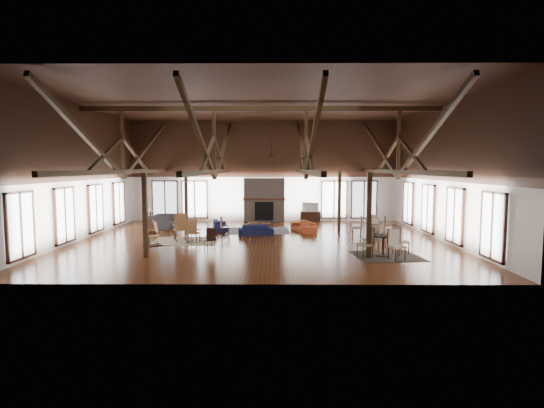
{
  "coord_description": "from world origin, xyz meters",
  "views": [
    {
      "loc": [
        0.66,
        -18.53,
        3.25
      ],
      "look_at": [
        0.51,
        1.0,
        1.54
      ],
      "focal_mm": 28.0,
      "sensor_mm": 36.0,
      "label": 1
    }
  ],
  "objects_px": {
    "cafe_table_far": "(373,227)",
    "coffee_table": "(259,224)",
    "armchair": "(164,222)",
    "sofa_orange": "(303,226)",
    "cafe_table_near": "(383,241)",
    "sofa_navy_front": "(256,230)",
    "tv_console": "(310,216)",
    "sofa_navy_left": "(220,225)"
  },
  "relations": [
    {
      "from": "sofa_orange",
      "to": "cafe_table_far",
      "type": "height_order",
      "value": "cafe_table_far"
    },
    {
      "from": "sofa_navy_front",
      "to": "coffee_table",
      "type": "bearing_deg",
      "value": 79.09
    },
    {
      "from": "armchair",
      "to": "tv_console",
      "type": "height_order",
      "value": "armchair"
    },
    {
      "from": "sofa_orange",
      "to": "coffee_table",
      "type": "xyz_separation_m",
      "value": [
        -2.24,
        0.15,
        0.09
      ]
    },
    {
      "from": "sofa_orange",
      "to": "coffee_table",
      "type": "distance_m",
      "value": 2.25
    },
    {
      "from": "coffee_table",
      "to": "tv_console",
      "type": "distance_m",
      "value": 4.93
    },
    {
      "from": "armchair",
      "to": "tv_console",
      "type": "distance_m",
      "value": 8.58
    },
    {
      "from": "cafe_table_far",
      "to": "cafe_table_near",
      "type": "bearing_deg",
      "value": -97.71
    },
    {
      "from": "sofa_navy_left",
      "to": "armchair",
      "type": "bearing_deg",
      "value": 70.79
    },
    {
      "from": "cafe_table_near",
      "to": "tv_console",
      "type": "height_order",
      "value": "cafe_table_near"
    },
    {
      "from": "cafe_table_near",
      "to": "sofa_navy_front",
      "type": "bearing_deg",
      "value": 136.16
    },
    {
      "from": "sofa_navy_front",
      "to": "sofa_navy_left",
      "type": "bearing_deg",
      "value": 131.76
    },
    {
      "from": "sofa_navy_front",
      "to": "armchair",
      "type": "bearing_deg",
      "value": 149.95
    },
    {
      "from": "cafe_table_near",
      "to": "tv_console",
      "type": "distance_m",
      "value": 10.13
    },
    {
      "from": "coffee_table",
      "to": "cafe_table_far",
      "type": "relative_size",
      "value": 0.6
    },
    {
      "from": "armchair",
      "to": "tv_console",
      "type": "xyz_separation_m",
      "value": [
        7.97,
        3.16,
        -0.09
      ]
    },
    {
      "from": "cafe_table_near",
      "to": "sofa_navy_left",
      "type": "bearing_deg",
      "value": 136.85
    },
    {
      "from": "coffee_table",
      "to": "sofa_navy_left",
      "type": "bearing_deg",
      "value": 178.34
    },
    {
      "from": "sofa_navy_left",
      "to": "cafe_table_near",
      "type": "height_order",
      "value": "cafe_table_near"
    },
    {
      "from": "tv_console",
      "to": "sofa_orange",
      "type": "bearing_deg",
      "value": -99.48
    },
    {
      "from": "cafe_table_near",
      "to": "coffee_table",
      "type": "bearing_deg",
      "value": 128.62
    },
    {
      "from": "cafe_table_near",
      "to": "cafe_table_far",
      "type": "bearing_deg",
      "value": 82.29
    },
    {
      "from": "sofa_orange",
      "to": "cafe_table_near",
      "type": "relative_size",
      "value": 0.87
    },
    {
      "from": "cafe_table_far",
      "to": "tv_console",
      "type": "height_order",
      "value": "cafe_table_far"
    },
    {
      "from": "cafe_table_near",
      "to": "cafe_table_far",
      "type": "relative_size",
      "value": 1.08
    },
    {
      "from": "sofa_navy_front",
      "to": "cafe_table_near",
      "type": "bearing_deg",
      "value": -50.77
    },
    {
      "from": "sofa_navy_front",
      "to": "cafe_table_far",
      "type": "relative_size",
      "value": 0.86
    },
    {
      "from": "cafe_table_far",
      "to": "sofa_orange",
      "type": "bearing_deg",
      "value": 150.67
    },
    {
      "from": "sofa_navy_left",
      "to": "armchair",
      "type": "distance_m",
      "value": 3.06
    },
    {
      "from": "cafe_table_near",
      "to": "armchair",
      "type": "bearing_deg",
      "value": 145.34
    },
    {
      "from": "sofa_orange",
      "to": "armchair",
      "type": "height_order",
      "value": "armchair"
    },
    {
      "from": "coffee_table",
      "to": "armchair",
      "type": "height_order",
      "value": "armchair"
    },
    {
      "from": "coffee_table",
      "to": "tv_console",
      "type": "bearing_deg",
      "value": 62.62
    },
    {
      "from": "sofa_navy_left",
      "to": "coffee_table",
      "type": "height_order",
      "value": "sofa_navy_left"
    },
    {
      "from": "sofa_navy_left",
      "to": "sofa_orange",
      "type": "bearing_deg",
      "value": -108.32
    },
    {
      "from": "tv_console",
      "to": "cafe_table_far",
      "type": "bearing_deg",
      "value": -67.68
    },
    {
      "from": "sofa_navy_front",
      "to": "cafe_table_near",
      "type": "xyz_separation_m",
      "value": [
        4.87,
        -4.68,
        0.3
      ]
    },
    {
      "from": "sofa_navy_left",
      "to": "cafe_table_far",
      "type": "distance_m",
      "value": 7.69
    },
    {
      "from": "cafe_table_far",
      "to": "coffee_table",
      "type": "bearing_deg",
      "value": 160.49
    },
    {
      "from": "cafe_table_near",
      "to": "sofa_orange",
      "type": "bearing_deg",
      "value": 113.53
    },
    {
      "from": "sofa_orange",
      "to": "coffee_table",
      "type": "relative_size",
      "value": 1.58
    },
    {
      "from": "sofa_navy_left",
      "to": "cafe_table_near",
      "type": "xyz_separation_m",
      "value": [
        6.79,
        -6.36,
        0.29
      ]
    }
  ]
}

